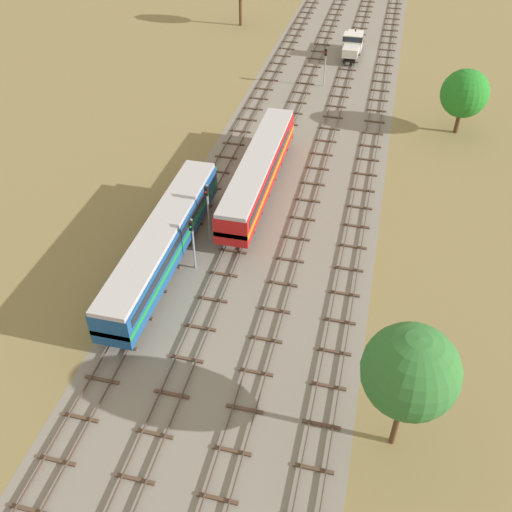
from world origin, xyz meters
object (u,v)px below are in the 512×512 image
signal_post_near (208,206)px  signal_post_mid (193,238)px  diesel_railcar_far_left_nearest (163,241)px  diesel_railcar_left_near (259,169)px  shunter_loco_centre_left_mid (353,43)px  signal_post_nearest (325,62)px

signal_post_near → signal_post_mid: (0.00, -4.03, -0.34)m
diesel_railcar_far_left_nearest → diesel_railcar_left_near: 13.28m
diesel_railcar_far_left_nearest → shunter_loco_centre_left_mid: diesel_railcar_far_left_nearest is taller
signal_post_near → diesel_railcar_left_near: bearing=73.2°
diesel_railcar_far_left_nearest → signal_post_mid: bearing=6.2°
shunter_loco_centre_left_mid → signal_post_nearest: bearing=-102.0°
diesel_railcar_far_left_nearest → signal_post_near: bearing=60.4°
signal_post_nearest → signal_post_mid: (-4.87, -38.52, -0.07)m
signal_post_nearest → signal_post_mid: signal_post_nearest is taller
diesel_railcar_far_left_nearest → signal_post_nearest: 39.47m
signal_post_near → signal_post_mid: bearing=-90.0°
signal_post_nearest → signal_post_mid: size_ratio=1.02×
signal_post_nearest → diesel_railcar_left_near: bearing=-95.3°
diesel_railcar_left_near → signal_post_mid: 12.34m
signal_post_mid → diesel_railcar_left_near: bearing=78.6°
signal_post_nearest → signal_post_mid: 38.82m
diesel_railcar_far_left_nearest → diesel_railcar_left_near: same height
signal_post_nearest → signal_post_near: (-4.87, -34.48, 0.27)m
diesel_railcar_far_left_nearest → signal_post_nearest: size_ratio=4.09×
diesel_railcar_far_left_nearest → diesel_railcar_left_near: size_ratio=1.00×
shunter_loco_centre_left_mid → diesel_railcar_far_left_nearest: bearing=-101.0°
signal_post_near → signal_post_mid: size_ratio=1.12×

